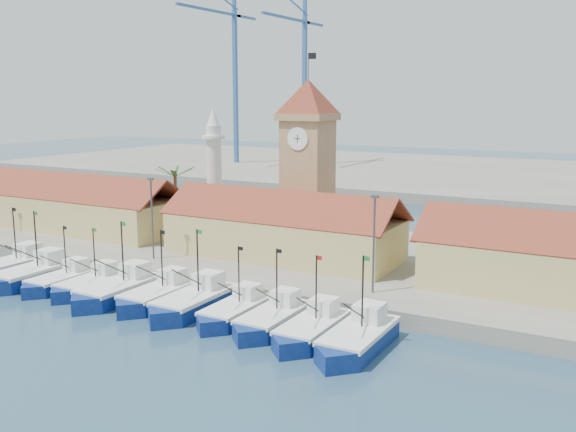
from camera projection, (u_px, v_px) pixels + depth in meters
The scene contains 22 objects.
ground at pixel (169, 322), 55.48m from camera, with size 400.00×400.00×0.00m, color #1B3949.
quay at pixel (300, 255), 75.96m from camera, with size 140.00×32.00×1.50m, color gray.
terminal at pixel (472, 176), 149.81m from camera, with size 240.00×80.00×2.00m, color gray.
boat_0 at pixel (10, 268), 70.09m from camera, with size 3.75×10.26×7.77m.
boat_1 at pixel (31, 276), 66.78m from camera, with size 3.84×10.53×7.97m.
boat_2 at pixel (61, 282), 65.14m from camera, with size 3.23×8.85×6.70m.
boat_3 at pixel (90, 286), 63.73m from camera, with size 3.27×8.97×6.79m.
boat_4 at pixel (117, 292), 61.38m from camera, with size 3.83×10.50×7.95m.
boat_5 at pixel (157, 297), 60.02m from camera, with size 3.56×9.76×7.38m.
boat_6 at pixel (192, 303), 57.89m from camera, with size 3.82×10.46×7.91m.
boat_7 at pixel (234, 313), 55.73m from camera, with size 3.30×9.04×6.84m.
boat_8 at pixel (272, 321), 53.65m from camera, with size 3.45×9.44×7.14m.
boat_9 at pixel (311, 331), 51.29m from camera, with size 3.45×9.46×7.16m.
boat_10 at pixel (357, 340), 49.09m from camera, with size 3.72×10.19×7.71m.
hall_left at pixel (79, 210), 87.23m from camera, with size 31.20×10.13×7.61m.
hall_center at pixel (283, 234), 71.93m from camera, with size 27.04×10.13×7.61m.
clock_tower at pixel (308, 159), 75.63m from camera, with size 5.80×5.80×22.70m.
minaret at pixel (214, 169), 84.93m from camera, with size 3.00×3.00×16.30m.
palm_tree at pixel (176, 195), 86.24m from camera, with size 5.60×5.03×8.39m.
lamp_posts at pixel (248, 225), 64.37m from camera, with size 80.70×0.25×9.03m.
crane_blue_far at pixel (232, 64), 165.93m from camera, with size 1.00×33.48×45.99m.
crane_blue_near at pixel (303, 69), 163.32m from camera, with size 1.00×30.69×43.96m.
Camera 1 is at (34.70, -41.20, 19.13)m, focal length 40.00 mm.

